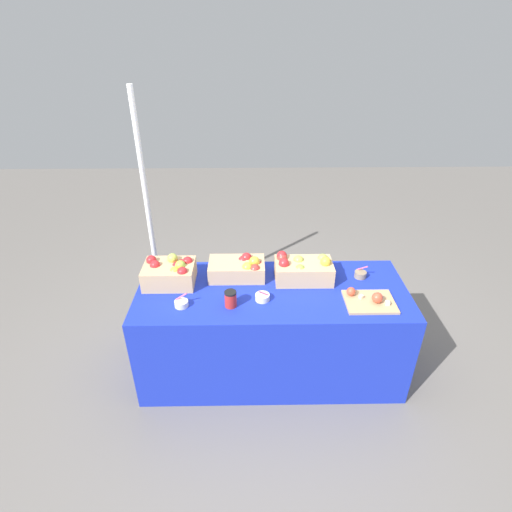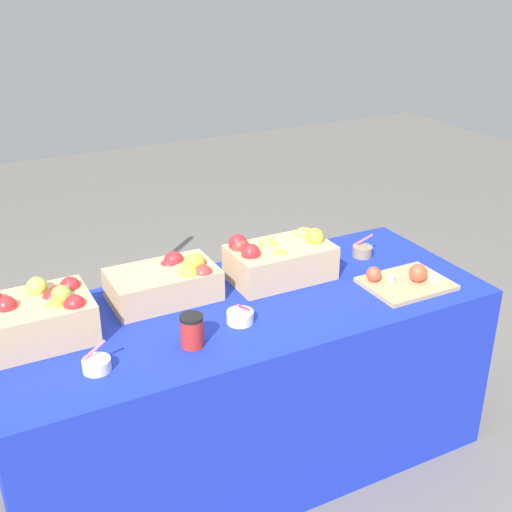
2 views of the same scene
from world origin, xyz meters
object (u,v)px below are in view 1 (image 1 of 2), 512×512
Objects in this scene: apple_crate_middle at (239,268)px; sample_bowl_mid at (360,274)px; cutting_board_front at (369,300)px; coffee_cup at (231,299)px; apple_crate_right at (303,269)px; sample_bowl_far at (262,297)px; apple_crate_left at (170,272)px; tent_pole at (148,213)px; sample_bowl_near at (181,303)px.

sample_bowl_mid is at bearing -1.83° from apple_crate_middle.
coffee_cup is (-0.92, -0.02, 0.04)m from cutting_board_front.
apple_crate_right is 4.21× the size of sample_bowl_far.
sample_bowl_mid is at bearing 87.06° from cutting_board_front.
apple_crate_left is at bearing 169.09° from cutting_board_front.
tent_pole is (-1.22, 0.63, 0.17)m from apple_crate_right.
apple_crate_middle is 0.36m from coffee_cup.
apple_crate_middle is at bearing 81.94° from coffee_cup.
sample_bowl_near is at bearing -67.99° from apple_crate_left.
apple_crate_left reaches higher than coffee_cup.
apple_crate_middle is at bearing 174.35° from apple_crate_right.
apple_crate_right is at bearing 40.11° from sample_bowl_far.
sample_bowl_mid is at bearing 20.22° from sample_bowl_far.
coffee_cup is 1.20m from tent_pole.
sample_bowl_far is (0.16, -0.30, -0.05)m from apple_crate_middle.
sample_bowl_mid is (0.02, 0.31, 0.00)m from cutting_board_front.
sample_bowl_mid is at bearing 14.54° from sample_bowl_near.
coffee_cup is at bearing -98.06° from apple_crate_middle.
cutting_board_front is (0.87, -0.34, -0.05)m from apple_crate_middle.
sample_bowl_near is at bearing -179.21° from cutting_board_front.
sample_bowl_near is (-0.83, -0.31, -0.06)m from apple_crate_right.
sample_bowl_near is at bearing -173.63° from sample_bowl_far.
apple_crate_left is 0.50m from apple_crate_middle.
apple_crate_left is 0.87× the size of apple_crate_right.
sample_bowl_far is at bearing -139.89° from apple_crate_right.
sample_bowl_near is at bearing 179.32° from coffee_cup.
apple_crate_right is 1.39m from tent_pole.
coffee_cup reaches higher than sample_bowl_mid.
cutting_board_front is 3.22× the size of sample_bowl_mid.
apple_crate_right is 0.43m from sample_bowl_mid.
sample_bowl_near is at bearing -159.57° from apple_crate_right.
apple_crate_left is at bearing -178.11° from apple_crate_right.
tent_pole is at bearing 112.38° from sample_bowl_near.
sample_bowl_far is at bearing -61.61° from apple_crate_middle.
sample_bowl_mid is 1.05× the size of sample_bowl_far.
apple_crate_right is 0.60m from coffee_cup.
tent_pole is (-1.65, 0.62, 0.23)m from sample_bowl_mid.
apple_crate_middle reaches higher than sample_bowl_mid.
coffee_cup reaches higher than sample_bowl_near.
apple_crate_right is 4.00× the size of sample_bowl_mid.
sample_bowl_near is (-1.25, -0.02, 0.00)m from cutting_board_front.
apple_crate_right is at bearing 31.73° from coffee_cup.
apple_crate_left is 3.81× the size of sample_bowl_near.
apple_crate_right is 1.24× the size of cutting_board_front.
apple_crate_left is 1.08× the size of cutting_board_front.
apple_crate_right reaches higher than coffee_cup.
sample_bowl_far is (0.65, -0.22, -0.06)m from apple_crate_left.
coffee_cup is at bearing -178.69° from cutting_board_front.
tent_pole is at bearing 159.53° from sample_bowl_mid.
sample_bowl_far is at bearing 6.37° from sample_bowl_near.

